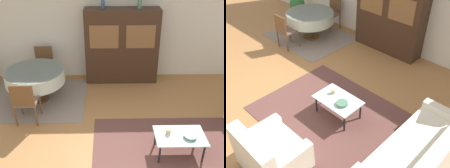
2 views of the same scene
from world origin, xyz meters
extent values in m
cube|color=beige|center=(0.00, 3.63, 1.35)|extent=(10.00, 0.06, 2.70)
cube|color=brown|center=(1.28, 0.49, 0.01)|extent=(2.86, 2.18, 0.01)
cube|color=gray|center=(-1.55, 2.39, 0.01)|extent=(2.28, 1.86, 0.01)
cylinder|color=black|center=(0.97, 0.36, 0.19)|extent=(0.04, 0.04, 0.37)
cylinder|color=black|center=(1.71, 0.36, 0.19)|extent=(0.04, 0.04, 0.37)
cylinder|color=black|center=(0.97, 0.80, 0.19)|extent=(0.04, 0.04, 0.37)
cylinder|color=black|center=(1.71, 0.80, 0.19)|extent=(0.04, 0.04, 0.37)
cube|color=silver|center=(1.34, 0.58, 0.39)|extent=(0.86, 0.55, 0.02)
cube|color=#382316|center=(0.48, 3.34, 0.94)|extent=(1.81, 0.48, 1.88)
cube|color=brown|center=(0.04, 3.10, 1.27)|extent=(0.69, 0.01, 0.56)
cube|color=brown|center=(0.91, 3.10, 1.27)|extent=(0.69, 0.01, 0.56)
cylinder|color=brown|center=(-1.51, 2.39, 0.03)|extent=(0.48, 0.48, 0.03)
cylinder|color=brown|center=(-1.51, 2.39, 0.24)|extent=(0.14, 0.14, 0.45)
cylinder|color=beige|center=(-1.51, 2.39, 0.61)|extent=(1.31, 1.31, 0.30)
cylinder|color=beige|center=(-1.51, 2.39, 0.75)|extent=(1.32, 1.32, 0.03)
cylinder|color=brown|center=(-1.71, 1.79, 0.23)|extent=(0.04, 0.04, 0.44)
cylinder|color=brown|center=(-1.30, 1.79, 0.23)|extent=(0.04, 0.04, 0.44)
cylinder|color=brown|center=(-1.71, 1.39, 0.23)|extent=(0.04, 0.04, 0.44)
cylinder|color=brown|center=(-1.30, 1.39, 0.23)|extent=(0.04, 0.04, 0.44)
cube|color=brown|center=(-1.51, 1.59, 0.47)|extent=(0.44, 0.44, 0.04)
cube|color=brown|center=(-1.51, 1.39, 0.71)|extent=(0.44, 0.04, 0.45)
cylinder|color=brown|center=(-1.30, 2.98, 0.23)|extent=(0.04, 0.04, 0.44)
cylinder|color=brown|center=(-1.71, 2.98, 0.23)|extent=(0.04, 0.04, 0.44)
cylinder|color=brown|center=(-1.30, 3.38, 0.23)|extent=(0.04, 0.04, 0.44)
cylinder|color=brown|center=(-1.71, 3.38, 0.23)|extent=(0.04, 0.04, 0.44)
cube|color=brown|center=(-1.51, 3.18, 0.47)|extent=(0.44, 0.44, 0.04)
cube|color=brown|center=(-1.51, 3.38, 0.71)|extent=(0.44, 0.04, 0.45)
cylinder|color=tan|center=(1.15, 0.65, 0.44)|extent=(0.09, 0.09, 0.09)
cylinder|color=#4C7A60|center=(1.49, 0.52, 0.42)|extent=(0.21, 0.21, 0.05)
cylinder|color=#33517A|center=(0.03, 3.34, 2.04)|extent=(0.08, 0.08, 0.32)
cylinder|color=#4C7A60|center=(0.88, 3.34, 2.00)|extent=(0.10, 0.10, 0.24)
camera|label=1|loc=(0.12, -2.84, 3.34)|focal=42.00mm
camera|label=2|loc=(3.91, -2.06, 3.53)|focal=42.00mm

